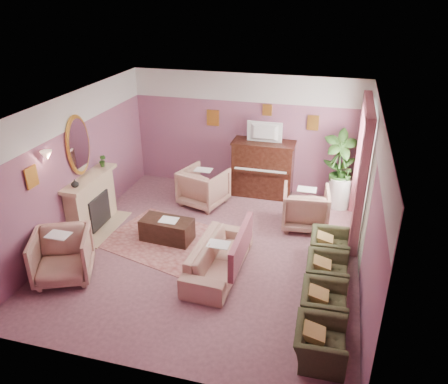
% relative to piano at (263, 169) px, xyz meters
% --- Properties ---
extents(floor, '(5.50, 6.00, 0.01)m').
position_rel_piano_xyz_m(floor, '(-0.50, -2.68, -0.65)').
color(floor, '#865561').
rests_on(floor, ground).
extents(ceiling, '(5.50, 6.00, 0.01)m').
position_rel_piano_xyz_m(ceiling, '(-0.50, -2.68, 2.15)').
color(ceiling, silver).
rests_on(ceiling, wall_back).
extents(wall_back, '(5.50, 0.02, 2.80)m').
position_rel_piano_xyz_m(wall_back, '(-0.50, 0.32, 0.75)').
color(wall_back, '#6F476A').
rests_on(wall_back, floor).
extents(wall_front, '(5.50, 0.02, 2.80)m').
position_rel_piano_xyz_m(wall_front, '(-0.50, -5.68, 0.75)').
color(wall_front, '#6F476A').
rests_on(wall_front, floor).
extents(wall_left, '(0.02, 6.00, 2.80)m').
position_rel_piano_xyz_m(wall_left, '(-3.25, -2.68, 0.75)').
color(wall_left, '#6F476A').
rests_on(wall_left, floor).
extents(wall_right, '(0.02, 6.00, 2.80)m').
position_rel_piano_xyz_m(wall_right, '(2.25, -2.68, 0.75)').
color(wall_right, '#6F476A').
rests_on(wall_right, floor).
extents(picture_rail_band, '(5.50, 0.01, 0.65)m').
position_rel_piano_xyz_m(picture_rail_band, '(-0.50, 0.31, 1.82)').
color(picture_rail_band, silver).
rests_on(picture_rail_band, wall_back).
extents(stripe_panel, '(0.01, 3.00, 2.15)m').
position_rel_piano_xyz_m(stripe_panel, '(2.23, -1.38, 0.42)').
color(stripe_panel, '#B5BFA9').
rests_on(stripe_panel, wall_right).
extents(fireplace_surround, '(0.30, 1.40, 1.10)m').
position_rel_piano_xyz_m(fireplace_surround, '(-3.09, -2.48, -0.10)').
color(fireplace_surround, '#D2B68C').
rests_on(fireplace_surround, floor).
extents(fireplace_inset, '(0.18, 0.72, 0.68)m').
position_rel_piano_xyz_m(fireplace_inset, '(-2.99, -2.48, -0.25)').
color(fireplace_inset, '#242424').
rests_on(fireplace_inset, floor).
extents(fire_ember, '(0.06, 0.54, 0.10)m').
position_rel_piano_xyz_m(fire_ember, '(-2.95, -2.48, -0.43)').
color(fire_ember, '#E54814').
rests_on(fire_ember, floor).
extents(mantel_shelf, '(0.40, 1.55, 0.07)m').
position_rel_piano_xyz_m(mantel_shelf, '(-3.06, -2.48, 0.47)').
color(mantel_shelf, '#D2B68C').
rests_on(mantel_shelf, fireplace_surround).
extents(hearth, '(0.55, 1.50, 0.02)m').
position_rel_piano_xyz_m(hearth, '(-2.89, -2.48, -0.64)').
color(hearth, '#D2B68C').
rests_on(hearth, floor).
extents(mirror_frame, '(0.04, 0.72, 1.20)m').
position_rel_piano_xyz_m(mirror_frame, '(-3.20, -2.48, 1.15)').
color(mirror_frame, gold).
rests_on(mirror_frame, wall_left).
extents(mirror_glass, '(0.01, 0.60, 1.06)m').
position_rel_piano_xyz_m(mirror_glass, '(-3.17, -2.48, 1.15)').
color(mirror_glass, white).
rests_on(mirror_glass, wall_left).
extents(sconce_shade, '(0.20, 0.20, 0.16)m').
position_rel_piano_xyz_m(sconce_shade, '(-3.12, -3.53, 1.33)').
color(sconce_shade, '#E5AD8D').
rests_on(sconce_shade, wall_left).
extents(piano, '(1.40, 0.60, 1.30)m').
position_rel_piano_xyz_m(piano, '(0.00, 0.00, 0.00)').
color(piano, '#33170F').
rests_on(piano, floor).
extents(piano_keyshelf, '(1.30, 0.12, 0.06)m').
position_rel_piano_xyz_m(piano_keyshelf, '(-0.00, -0.35, 0.07)').
color(piano_keyshelf, '#33170F').
rests_on(piano_keyshelf, piano).
extents(piano_keys, '(1.20, 0.08, 0.02)m').
position_rel_piano_xyz_m(piano_keys, '(0.00, -0.35, 0.11)').
color(piano_keys, white).
rests_on(piano_keys, piano).
extents(piano_top, '(1.45, 0.65, 0.04)m').
position_rel_piano_xyz_m(piano_top, '(0.00, 0.00, 0.66)').
color(piano_top, '#33170F').
rests_on(piano_top, piano).
extents(television, '(0.80, 0.12, 0.48)m').
position_rel_piano_xyz_m(television, '(0.00, -0.05, 0.95)').
color(television, '#242424').
rests_on(television, piano).
extents(print_back_left, '(0.30, 0.03, 0.38)m').
position_rel_piano_xyz_m(print_back_left, '(-1.30, 0.28, 1.07)').
color(print_back_left, gold).
rests_on(print_back_left, wall_back).
extents(print_back_right, '(0.26, 0.03, 0.34)m').
position_rel_piano_xyz_m(print_back_right, '(1.05, 0.28, 1.13)').
color(print_back_right, gold).
rests_on(print_back_right, wall_back).
extents(print_back_mid, '(0.22, 0.03, 0.26)m').
position_rel_piano_xyz_m(print_back_mid, '(0.00, 0.28, 1.35)').
color(print_back_mid, gold).
rests_on(print_back_mid, wall_back).
extents(print_left_wall, '(0.03, 0.28, 0.36)m').
position_rel_piano_xyz_m(print_left_wall, '(-3.21, -3.88, 1.07)').
color(print_left_wall, gold).
rests_on(print_left_wall, wall_left).
extents(window_blind, '(0.03, 1.40, 1.80)m').
position_rel_piano_xyz_m(window_blind, '(2.20, -1.13, 1.05)').
color(window_blind, silver).
rests_on(window_blind, wall_right).
extents(curtain_left, '(0.16, 0.34, 2.60)m').
position_rel_piano_xyz_m(curtain_left, '(2.12, -2.05, 0.65)').
color(curtain_left, '#924656').
rests_on(curtain_left, floor).
extents(curtain_right, '(0.16, 0.34, 2.60)m').
position_rel_piano_xyz_m(curtain_right, '(2.12, -0.21, 0.65)').
color(curtain_right, '#924656').
rests_on(curtain_right, floor).
extents(pelmet, '(0.16, 2.20, 0.16)m').
position_rel_piano_xyz_m(pelmet, '(2.12, -1.13, 1.91)').
color(pelmet, '#924656').
rests_on(pelmet, wall_right).
extents(mantel_plant, '(0.16, 0.16, 0.28)m').
position_rel_piano_xyz_m(mantel_plant, '(-3.05, -1.93, 0.64)').
color(mantel_plant, '#244918').
rests_on(mantel_plant, mantel_shelf).
extents(mantel_vase, '(0.16, 0.16, 0.16)m').
position_rel_piano_xyz_m(mantel_vase, '(-3.05, -2.98, 0.58)').
color(mantel_vase, silver).
rests_on(mantel_vase, mantel_shelf).
extents(area_rug, '(2.88, 2.39, 0.01)m').
position_rel_piano_xyz_m(area_rug, '(-1.33, -2.60, -0.64)').
color(area_rug, '#A96360').
rests_on(area_rug, floor).
extents(coffee_table, '(1.03, 0.57, 0.45)m').
position_rel_piano_xyz_m(coffee_table, '(-1.43, -2.55, -0.43)').
color(coffee_table, black).
rests_on(coffee_table, floor).
extents(table_paper, '(0.35, 0.28, 0.01)m').
position_rel_piano_xyz_m(table_paper, '(-1.38, -2.55, -0.20)').
color(table_paper, white).
rests_on(table_paper, coffee_table).
extents(sofa, '(0.64, 1.93, 0.78)m').
position_rel_piano_xyz_m(sofa, '(-0.16, -3.29, -0.26)').
color(sofa, tan).
rests_on(sofa, floor).
extents(sofa_throw, '(0.10, 1.46, 0.54)m').
position_rel_piano_xyz_m(sofa_throw, '(0.24, -3.29, -0.05)').
color(sofa_throw, '#924656').
rests_on(sofa_throw, sofa).
extents(floral_armchair_left, '(0.92, 0.92, 0.96)m').
position_rel_piano_xyz_m(floral_armchair_left, '(-1.20, -0.86, -0.17)').
color(floral_armchair_left, tan).
rests_on(floral_armchair_left, floor).
extents(floral_armchair_right, '(0.92, 0.92, 0.96)m').
position_rel_piano_xyz_m(floral_armchair_right, '(1.14, -1.30, -0.17)').
color(floral_armchair_right, tan).
rests_on(floral_armchair_right, floor).
extents(floral_armchair_front, '(0.92, 0.92, 0.96)m').
position_rel_piano_xyz_m(floral_armchair_front, '(-2.68, -4.16, -0.17)').
color(floral_armchair_front, tan).
rests_on(floral_armchair_front, floor).
extents(olive_chair_a, '(0.56, 0.79, 0.68)m').
position_rel_piano_xyz_m(olive_chair_a, '(1.69, -4.87, -0.31)').
color(olive_chair_a, '#3E4126').
rests_on(olive_chair_a, floor).
extents(olive_chair_b, '(0.56, 0.79, 0.68)m').
position_rel_piano_xyz_m(olive_chair_b, '(1.69, -4.05, -0.31)').
color(olive_chair_b, '#3E4126').
rests_on(olive_chair_b, floor).
extents(olive_chair_c, '(0.56, 0.79, 0.68)m').
position_rel_piano_xyz_m(olive_chair_c, '(1.69, -3.23, -0.31)').
color(olive_chair_c, '#3E4126').
rests_on(olive_chair_c, floor).
extents(olive_chair_d, '(0.56, 0.79, 0.68)m').
position_rel_piano_xyz_m(olive_chair_d, '(1.69, -2.41, -0.31)').
color(olive_chair_d, '#3E4126').
rests_on(olive_chair_d, floor).
extents(side_table, '(0.52, 0.52, 0.70)m').
position_rel_piano_xyz_m(side_table, '(1.81, -0.15, -0.30)').
color(side_table, white).
rests_on(side_table, floor).
extents(side_plant_big, '(0.30, 0.30, 0.34)m').
position_rel_piano_xyz_m(side_plant_big, '(1.81, -0.15, 0.22)').
color(side_plant_big, '#244918').
rests_on(side_plant_big, side_table).
extents(side_plant_small, '(0.16, 0.16, 0.28)m').
position_rel_piano_xyz_m(side_plant_small, '(1.93, -0.25, 0.19)').
color(side_plant_small, '#244918').
rests_on(side_plant_small, side_table).
extents(palm_pot, '(0.34, 0.34, 0.34)m').
position_rel_piano_xyz_m(palm_pot, '(1.72, -0.14, -0.48)').
color(palm_pot, '#A35336').
rests_on(palm_pot, floor).
extents(palm_plant, '(0.76, 0.76, 1.44)m').
position_rel_piano_xyz_m(palm_plant, '(1.72, -0.14, 0.41)').
color(palm_plant, '#244918').
rests_on(palm_plant, palm_pot).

